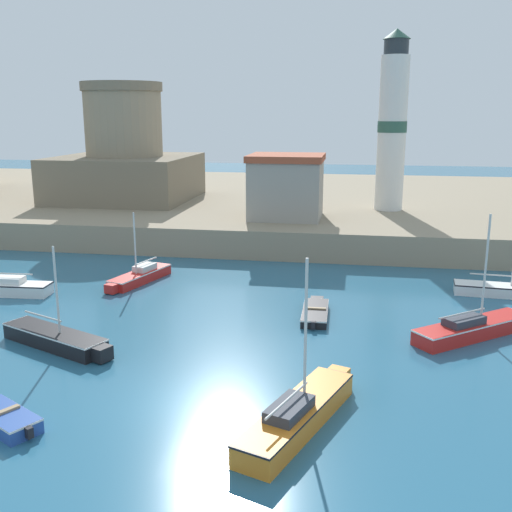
{
  "coord_description": "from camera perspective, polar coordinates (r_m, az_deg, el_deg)",
  "views": [
    {
      "loc": [
        5.55,
        -19.01,
        10.12
      ],
      "look_at": [
        -0.17,
        14.02,
        2.0
      ],
      "focal_mm": 42.0,
      "sensor_mm": 36.0,
      "label": 1
    }
  ],
  "objects": [
    {
      "name": "sailboat_red_3",
      "position": [
        37.04,
        -11.02,
        -1.86
      ],
      "size": [
        2.52,
        5.52,
        4.34
      ],
      "color": "red",
      "rests_on": "ground"
    },
    {
      "name": "fortress",
      "position": [
        57.57,
        -12.34,
        8.85
      ],
      "size": [
        12.09,
        12.09,
        10.63
      ],
      "color": "#796C57",
      "rests_on": "quay_seawall"
    },
    {
      "name": "sailboat_orange_6",
      "position": [
        20.35,
        4.1,
        -14.69
      ],
      "size": [
        3.48,
        6.87,
        5.64
      ],
      "color": "orange",
      "rests_on": "ground"
    },
    {
      "name": "quay_seawall",
      "position": [
        60.74,
        4.49,
        4.97
      ],
      "size": [
        120.0,
        40.0,
        2.06
      ],
      "primitive_type": "cube",
      "color": "gray",
      "rests_on": "ground"
    },
    {
      "name": "sailboat_black_0",
      "position": [
        27.98,
        -18.48,
        -7.44
      ],
      "size": [
        6.0,
        3.43,
        4.59
      ],
      "color": "black",
      "rests_on": "ground"
    },
    {
      "name": "sailboat_red_7",
      "position": [
        29.49,
        20.05,
        -6.39
      ],
      "size": [
        6.11,
        5.24,
        5.69
      ],
      "color": "red",
      "rests_on": "ground"
    },
    {
      "name": "ground_plane",
      "position": [
        22.24,
        -5.91,
        -13.53
      ],
      "size": [
        200.0,
        200.0,
        0.0
      ],
      "primitive_type": "plane",
      "color": "#28607F"
    },
    {
      "name": "harbor_shed_near_wharf",
      "position": [
        46.4,
        2.9,
        6.67
      ],
      "size": [
        5.65,
        5.32,
        4.87
      ],
      "color": "gray",
      "rests_on": "quay_seawall"
    },
    {
      "name": "dinghy_black_4",
      "position": [
        30.55,
        5.66,
        -5.32
      ],
      "size": [
        1.36,
        4.4,
        0.51
      ],
      "color": "black",
      "rests_on": "ground"
    },
    {
      "name": "dinghy_blue_2",
      "position": [
        22.08,
        -22.88,
        -13.99
      ],
      "size": [
        3.24,
        2.38,
        0.6
      ],
      "color": "#284C9E",
      "rests_on": "ground"
    },
    {
      "name": "lighthouse",
      "position": [
        51.19,
        12.85,
        12.12
      ],
      "size": [
        2.36,
        2.36,
        14.41
      ],
      "color": "silver",
      "rests_on": "quay_seawall"
    },
    {
      "name": "sailboat_white_5",
      "position": [
        36.47,
        22.7,
        -2.99
      ],
      "size": [
        5.97,
        1.82,
        4.97
      ],
      "color": "white",
      "rests_on": "ground"
    }
  ]
}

